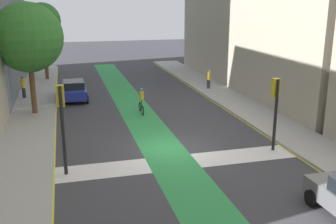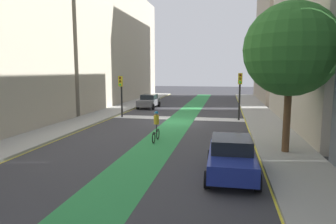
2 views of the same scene
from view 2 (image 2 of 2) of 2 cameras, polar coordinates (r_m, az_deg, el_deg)
The scene contains 13 objects.
ground_plane at distance 25.11m, azimuth 1.19°, elevation -1.91°, with size 120.00×120.00×0.00m, color #38383D.
bike_lane_paint at distance 25.05m, azimuth 2.03°, elevation -1.93°, with size 2.40×60.00×0.01m, color #2D8C47.
crosswalk_band at distance 27.05m, azimuth 1.93°, elevation -1.20°, with size 12.00×1.80×0.01m, color silver.
sidewalk_left at distance 24.93m, azimuth 18.43°, elevation -2.21°, with size 3.00×60.00×0.15m, color #9E9E99.
curb_stripe_left at distance 24.80m, azimuth 14.99°, elevation -2.29°, with size 0.16×60.00×0.01m, color yellow.
sidewalk_right at distance 27.39m, azimuth -14.45°, elevation -1.18°, with size 3.00×60.00×0.15m, color #9E9E99.
curb_stripe_right at distance 26.79m, azimuth -11.55°, elevation -1.44°, with size 0.16×60.00×0.01m, color yellow.
traffic_signal_near_right at distance 27.68m, azimuth -9.05°, elevation 4.53°, with size 0.35×0.52×3.83m.
traffic_signal_near_left at distance 26.29m, azimuth 13.70°, elevation 4.65°, with size 0.35×0.52×4.11m.
car_grey_right_near at distance 34.61m, azimuth -3.72°, elevation 2.11°, with size 2.03×4.21×1.57m.
car_blue_left_far at distance 12.49m, azimuth 12.12°, elevation -8.39°, with size 2.07×4.23×1.57m.
cyclist_in_lane at distance 18.12m, azimuth -2.30°, elevation -2.60°, with size 0.32×1.73×1.86m.
street_tree_near at distance 16.08m, azimuth 22.59°, elevation 11.02°, with size 4.63×4.63×7.49m.
Camera 2 is at (-4.30, 24.37, 4.26)m, focal length 31.59 mm.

